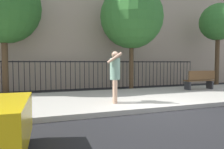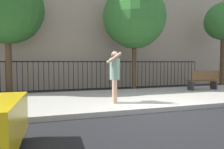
# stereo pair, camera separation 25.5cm
# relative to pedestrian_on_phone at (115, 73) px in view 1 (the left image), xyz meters

# --- Properties ---
(ground_plane) EXTENTS (60.00, 60.00, 0.00)m
(ground_plane) POSITION_rel_pedestrian_on_phone_xyz_m (1.13, -1.13, -1.15)
(ground_plane) COLOR black
(sidewalk) EXTENTS (28.00, 4.40, 0.15)m
(sidewalk) POSITION_rel_pedestrian_on_phone_xyz_m (1.13, 1.07, -1.08)
(sidewalk) COLOR #B2ADA3
(sidewalk) RESTS_ON ground
(iron_fence) EXTENTS (12.03, 0.04, 1.60)m
(iron_fence) POSITION_rel_pedestrian_on_phone_xyz_m (1.13, 4.77, -0.13)
(iron_fence) COLOR black
(iron_fence) RESTS_ON ground
(pedestrian_on_phone) EXTENTS (0.56, 0.72, 1.72)m
(pedestrian_on_phone) POSITION_rel_pedestrian_on_phone_xyz_m (0.00, 0.00, 0.00)
(pedestrian_on_phone) COLOR tan
(pedestrian_on_phone) RESTS_ON sidewalk
(street_bench) EXTENTS (1.60, 0.45, 0.95)m
(street_bench) POSITION_rel_pedestrian_on_phone_xyz_m (5.24, 1.80, -0.50)
(street_bench) COLOR brown
(street_bench) RESTS_ON sidewalk
(street_tree_near) EXTENTS (3.26, 3.26, 5.62)m
(street_tree_near) POSITION_rel_pedestrian_on_phone_xyz_m (-3.82, 3.98, 2.83)
(street_tree_near) COLOR #4C3823
(street_tree_near) RESTS_ON ground
(street_tree_mid) EXTENTS (2.22, 2.22, 5.09)m
(street_tree_mid) POSITION_rel_pedestrian_on_phone_xyz_m (7.99, 3.39, 2.78)
(street_tree_mid) COLOR #4C3823
(street_tree_mid) RESTS_ON ground
(street_tree_far) EXTENTS (3.30, 3.30, 5.55)m
(street_tree_far) POSITION_rel_pedestrian_on_phone_xyz_m (2.26, 3.56, 2.73)
(street_tree_far) COLOR #4C3823
(street_tree_far) RESTS_ON ground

